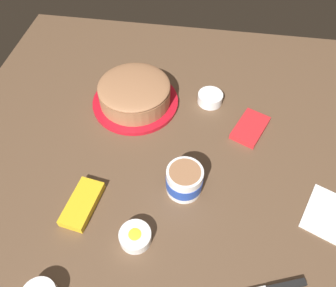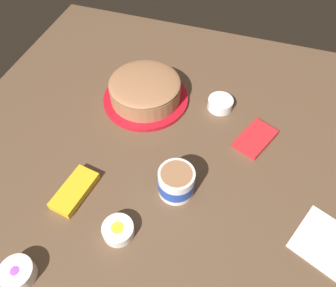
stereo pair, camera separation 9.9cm
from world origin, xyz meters
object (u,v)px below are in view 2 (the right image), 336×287
sprinkle_bowl_rainbow (17,273)px  candy_box_upper (75,191)px  sprinkle_bowl_blue (220,103)px  frosted_cake (145,91)px  paper_napkin (327,243)px  frosting_tub (176,182)px  candy_box_lower (256,138)px  sprinkle_bowl_yellow (118,230)px

sprinkle_bowl_rainbow → candy_box_upper: bearing=-4.5°
sprinkle_bowl_rainbow → candy_box_upper: sprinkle_bowl_rainbow is taller
sprinkle_bowl_blue → candy_box_upper: sprinkle_bowl_blue is taller
frosted_cake → candy_box_upper: 0.41m
candy_box_upper → paper_napkin: candy_box_upper is taller
frosting_tub → candy_box_lower: bearing=-36.7°
sprinkle_bowl_blue → paper_napkin: 0.53m
sprinkle_bowl_blue → sprinkle_bowl_yellow: bearing=163.9°
frosted_cake → candy_box_lower: size_ratio=2.14×
frosted_cake → sprinkle_bowl_yellow: (-0.48, -0.10, -0.03)m
sprinkle_bowl_rainbow → paper_napkin: (0.31, -0.70, -0.02)m
sprinkle_bowl_yellow → candy_box_lower: bearing=-34.8°
frosted_cake → paper_napkin: (-0.34, -0.62, -0.04)m
sprinkle_bowl_rainbow → frosting_tub: bearing=-40.1°
sprinkle_bowl_blue → sprinkle_bowl_yellow: 0.54m
sprinkle_bowl_blue → sprinkle_bowl_yellow: (-0.52, 0.15, -0.00)m
frosting_tub → paper_napkin: size_ratio=0.68×
frosted_cake → sprinkle_bowl_rainbow: size_ratio=3.62×
sprinkle_bowl_blue → sprinkle_bowl_rainbow: size_ratio=1.05×
candy_box_upper → sprinkle_bowl_yellow: bearing=-104.7°
candy_box_upper → frosted_cake: bearing=0.4°
candy_box_lower → frosting_tub: bearing=167.1°
sprinkle_bowl_rainbow → candy_box_upper: 0.24m
sprinkle_bowl_blue → candy_box_lower: bearing=-128.2°
sprinkle_bowl_yellow → sprinkle_bowl_rainbow: size_ratio=1.01×
sprinkle_bowl_blue → sprinkle_bowl_yellow: sprinkle_bowl_blue is taller
sprinkle_bowl_rainbow → candy_box_upper: (0.24, -0.02, -0.01)m
frosted_cake → candy_box_lower: bearing=-99.1°
frosting_tub → sprinkle_bowl_yellow: frosting_tub is taller
frosted_cake → paper_napkin: 0.70m
candy_box_lower → candy_box_upper: (-0.34, 0.45, 0.00)m
frosting_tub → sprinkle_bowl_blue: bearing=-7.5°
candy_box_upper → paper_napkin: 0.68m
frosted_cake → frosting_tub: (-0.31, -0.21, 0.00)m
sprinkle_bowl_yellow → candy_box_lower: 0.50m
paper_napkin → sprinkle_bowl_blue: bearing=43.3°
frosted_cake → paper_napkin: bearing=-118.8°
sprinkle_bowl_blue → candy_box_lower: size_ratio=0.62×
sprinkle_bowl_rainbow → paper_napkin: size_ratio=0.54×
paper_napkin → candy_box_lower: bearing=39.1°
candy_box_lower → candy_box_upper: size_ratio=0.94×
frosted_cake → paper_napkin: size_ratio=1.96×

